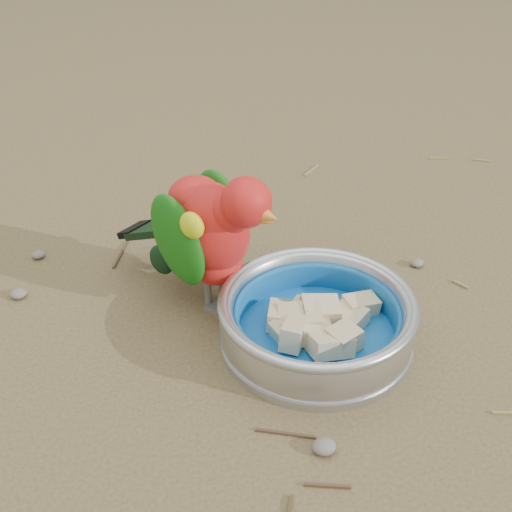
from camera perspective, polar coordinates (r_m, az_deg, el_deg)
name	(u,v)px	position (r m, az deg, el deg)	size (l,w,h in m)	color
ground	(338,326)	(0.85, 6.56, -5.55)	(60.00, 60.00, 0.00)	brown
food_bowl	(316,338)	(0.81, 4.81, -6.53)	(0.22, 0.22, 0.02)	#B2B2BA
bowl_wall	(317,317)	(0.80, 4.91, -4.87)	(0.22, 0.22, 0.04)	#B2B2BA
fruit_wedges	(317,322)	(0.80, 4.88, -5.27)	(0.13, 0.13, 0.03)	#CCB387
lory_parrot	(211,239)	(0.83, -3.66, 1.35)	(0.10, 0.22, 0.18)	red
ground_debris	(343,295)	(0.89, 6.95, -3.12)	(0.90, 0.80, 0.01)	olive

